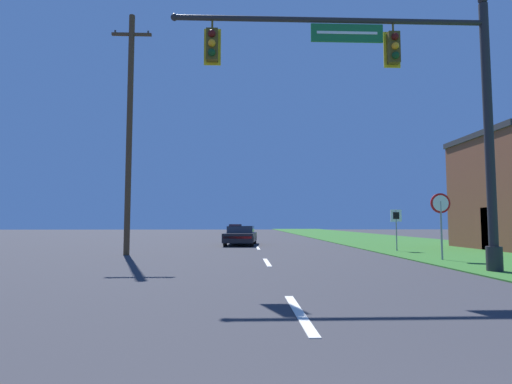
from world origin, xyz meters
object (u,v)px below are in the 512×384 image
at_px(signal_mast, 412,99).
at_px(car_ahead, 241,235).
at_px(stop_sign, 441,211).
at_px(utility_pole_near, 129,129).
at_px(far_car, 235,229).
at_px(route_sign_post, 396,221).

distance_m(signal_mast, car_ahead, 15.73).
xyz_separation_m(car_ahead, stop_sign, (7.61, -10.71, 1.26)).
bearing_deg(stop_sign, signal_mast, -125.76).
distance_m(car_ahead, utility_pole_near, 10.47).
xyz_separation_m(signal_mast, stop_sign, (2.51, 3.49, -3.22)).
xyz_separation_m(signal_mast, far_car, (-5.85, 40.25, -4.48)).
bearing_deg(signal_mast, stop_sign, 54.24).
bearing_deg(utility_pole_near, car_ahead, 56.89).
distance_m(signal_mast, stop_sign, 5.37).
height_order(signal_mast, car_ahead, signal_mast).
bearing_deg(stop_sign, car_ahead, 125.38).
bearing_deg(car_ahead, utility_pole_near, -123.11).
distance_m(far_car, utility_pole_near, 34.39).
bearing_deg(signal_mast, route_sign_post, 72.19).
xyz_separation_m(far_car, utility_pole_near, (-4.26, -33.75, 5.03)).
bearing_deg(far_car, signal_mast, -81.73).
height_order(signal_mast, far_car, signal_mast).
height_order(route_sign_post, utility_pole_near, utility_pole_near).
xyz_separation_m(stop_sign, utility_pole_near, (-12.62, 3.02, 3.77)).
distance_m(car_ahead, stop_sign, 13.20).
xyz_separation_m(signal_mast, utility_pole_near, (-10.11, 6.50, 0.55)).
xyz_separation_m(route_sign_post, utility_pole_near, (-12.74, -1.69, 4.11)).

